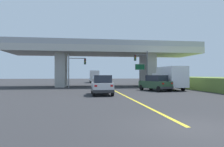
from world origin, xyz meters
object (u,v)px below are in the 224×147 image
at_px(suv_crossing, 155,83).
at_px(highway_sign, 140,69).
at_px(suv_lead, 102,85).
at_px(box_truck, 169,78).
at_px(traffic_signal_farside, 75,66).
at_px(traffic_signal_nearside, 143,65).
at_px(semi_truck_distant, 94,76).

distance_m(suv_crossing, highway_sign, 9.75).
relative_size(suv_lead, box_truck, 0.58).
bearing_deg(box_truck, traffic_signal_farside, 155.94).
bearing_deg(traffic_signal_nearside, box_truck, -66.87).
bearing_deg(semi_truck_distant, traffic_signal_farside, -100.85).
xyz_separation_m(traffic_signal_farside, semi_truck_distant, (4.29, 22.40, -1.74)).
height_order(traffic_signal_nearside, semi_truck_distant, traffic_signal_nearside).
distance_m(traffic_signal_farside, highway_sign, 11.35).
bearing_deg(traffic_signal_farside, box_truck, -24.06).
height_order(box_truck, traffic_signal_farside, traffic_signal_farside).
bearing_deg(traffic_signal_farside, suv_crossing, -36.28).
distance_m(suv_lead, suv_crossing, 8.53).
relative_size(suv_crossing, traffic_signal_nearside, 0.85).
bearing_deg(box_truck, suv_lead, -148.24).
bearing_deg(traffic_signal_nearside, highway_sign, 86.41).
distance_m(suv_crossing, traffic_signal_nearside, 7.56).
bearing_deg(traffic_signal_nearside, suv_crossing, -93.87).
height_order(suv_crossing, traffic_signal_nearside, traffic_signal_nearside).
distance_m(suv_lead, semi_truck_distant, 34.55).
relative_size(box_truck, highway_sign, 1.80).
relative_size(suv_lead, traffic_signal_nearside, 0.72).
distance_m(suv_crossing, box_truck, 3.32).
height_order(suv_crossing, highway_sign, highway_sign).
bearing_deg(suv_crossing, traffic_signal_nearside, 67.11).
height_order(suv_lead, suv_crossing, same).
height_order(suv_lead, traffic_signal_farside, traffic_signal_farside).
bearing_deg(traffic_signal_nearside, traffic_signal_farside, 176.18).
relative_size(traffic_signal_nearside, highway_sign, 1.46).
xyz_separation_m(suv_lead, suv_crossing, (7.33, 4.36, 0.00)).
relative_size(traffic_signal_nearside, traffic_signal_farside, 1.11).
distance_m(suv_lead, box_truck, 11.80).
xyz_separation_m(suv_lead, traffic_signal_nearside, (7.80, 11.39, 2.74)).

